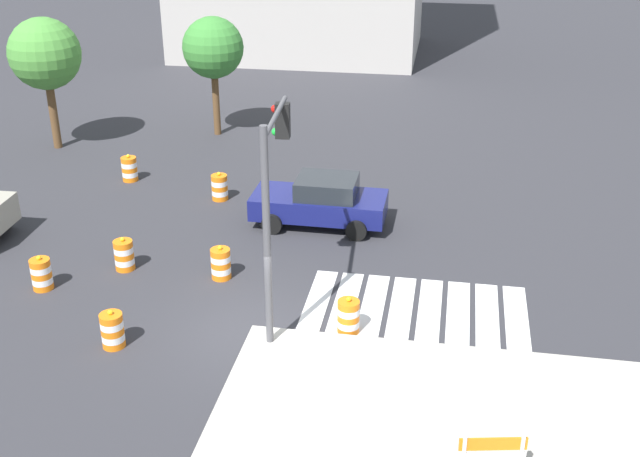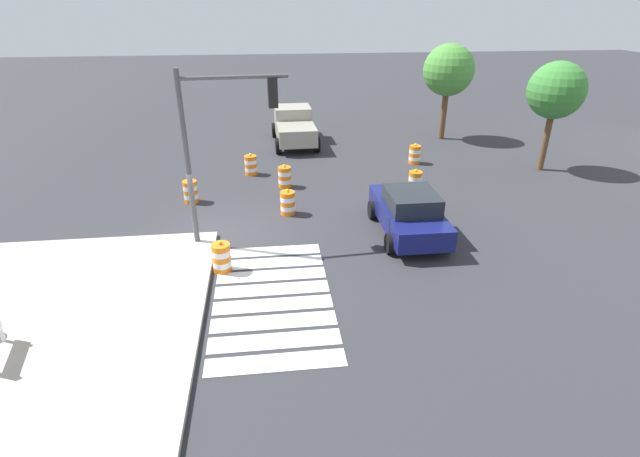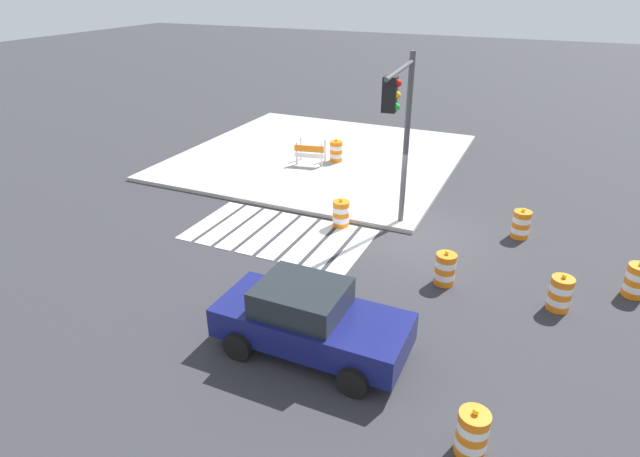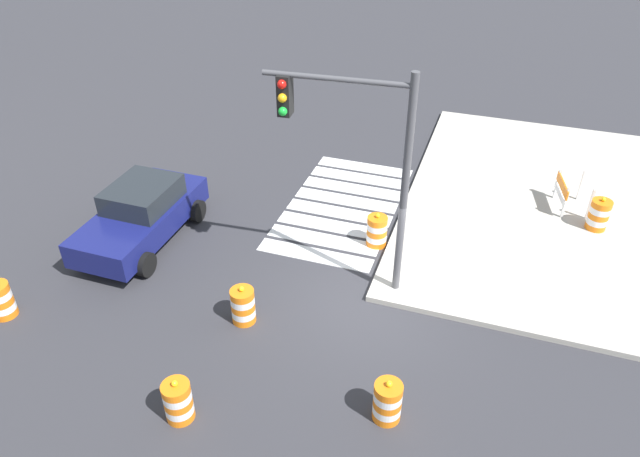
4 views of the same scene
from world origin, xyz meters
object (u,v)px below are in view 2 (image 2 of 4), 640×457
Objects in this scene: street_tree_streetside_mid at (556,91)px; traffic_barrel_lane_center at (285,177)px; traffic_barrel_crosswalk_end at (191,192)px; traffic_barrel_near_corner at (288,203)px; pickup_truck at (294,126)px; traffic_light_pole at (222,127)px; traffic_barrel_opposite_curb at (251,165)px; traffic_barrel_far_curb at (415,182)px; sports_car at (409,212)px; traffic_barrel_median_far at (415,154)px; traffic_barrel_median_near at (222,258)px; street_tree_streetside_near at (449,71)px.

traffic_barrel_lane_center is at bearing -85.94° from street_tree_streetside_mid.
traffic_barrel_near_corner is at bearing 66.99° from traffic_barrel_crosswalk_end.
pickup_truck is 12.70m from traffic_light_pole.
pickup_truck is 5.10× the size of traffic_barrel_opposite_curb.
pickup_truck is 5.10× the size of traffic_barrel_far_curb.
traffic_barrel_far_curb is at bearing 159.54° from sports_car.
sports_car is 0.78× the size of traffic_light_pole.
traffic_barrel_median_far is 7.05m from traffic_barrel_lane_center.
traffic_barrel_median_far is at bearing 163.14° from traffic_barrel_far_curb.
pickup_truck is at bearing 150.42° from traffic_barrel_crosswalk_end.
sports_car is 4.23× the size of traffic_barrel_median_far.
traffic_barrel_lane_center is (-6.86, 2.23, 0.00)m from traffic_barrel_median_near.
traffic_barrel_median_near is 1.00× the size of traffic_barrel_opposite_curb.
traffic_light_pole is at bearing -44.41° from street_tree_streetside_near.
traffic_barrel_far_curb is 5.59m from traffic_barrel_lane_center.
traffic_barrel_far_curb is (-3.82, 1.43, -0.36)m from sports_car.
traffic_barrel_crosswalk_end and traffic_barrel_median_near have the same top height.
street_tree_streetside_near is (-8.11, 4.10, 3.38)m from traffic_barrel_far_curb.
street_tree_streetside_mid is at bearing 117.99° from traffic_barrel_median_near.
traffic_barrel_crosswalk_end is (8.32, -4.72, -0.52)m from pickup_truck.
pickup_truck is 5.10× the size of traffic_barrel_median_near.
pickup_truck reaches higher than sports_car.
traffic_barrel_lane_center is at bearing -54.32° from street_tree_streetside_near.
traffic_light_pole is 15.52m from street_tree_streetside_mid.
traffic_light_pole is at bearing -4.70° from traffic_barrel_opposite_curb.
traffic_barrel_median_far is at bearing 95.10° from traffic_barrel_opposite_curb.
traffic_barrel_near_corner is at bearing -73.24° from traffic_barrel_far_curb.
street_tree_streetside_mid is at bearing 125.60° from sports_car.
traffic_light_pole is at bearing -67.86° from street_tree_streetside_mid.
traffic_barrel_near_corner is 1.00× the size of traffic_barrel_opposite_curb.
traffic_barrel_median_near is at bearing -62.01° from street_tree_streetside_mid.
traffic_barrel_far_curb is at bearing 106.76° from traffic_barrel_near_corner.
traffic_barrel_median_far is (4.51, 5.70, -0.52)m from pickup_truck.
traffic_barrel_opposite_curb is 12.59m from street_tree_streetside_near.
traffic_barrel_crosswalk_end is 1.00× the size of traffic_barrel_opposite_curb.
street_tree_streetside_near is at bearing 125.68° from traffic_barrel_lane_center.
pickup_truck is at bearing 155.68° from traffic_barrel_opposite_curb.
traffic_barrel_near_corner is 13.32m from street_tree_streetside_mid.
traffic_barrel_median_far is at bearing -34.30° from street_tree_streetside_near.
street_tree_streetside_mid is at bearing 61.74° from pickup_truck.
traffic_barrel_opposite_curb is at bearing -113.79° from traffic_barrel_far_curb.
traffic_barrel_opposite_curb is (-3.05, -6.92, 0.00)m from traffic_barrel_far_curb.
traffic_barrel_lane_center is (-1.29, 3.84, 0.00)m from traffic_barrel_crosswalk_end.
traffic_barrel_crosswalk_end is 9.28m from traffic_barrel_far_curb.
traffic_barrel_lane_center is at bearing 39.54° from traffic_barrel_opposite_curb.
street_tree_streetside_mid reaches higher than traffic_barrel_near_corner.
traffic_barrel_opposite_curb is at bearing 142.63° from traffic_barrel_crosswalk_end.
traffic_barrel_crosswalk_end is 5.36m from traffic_light_pole.
street_tree_streetside_near is 1.06× the size of street_tree_streetside_mid.
traffic_barrel_crosswalk_end is 0.19× the size of street_tree_streetside_near.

